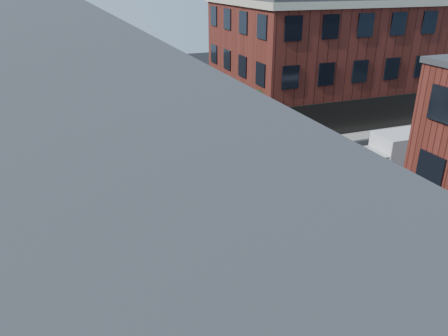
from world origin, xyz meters
name	(u,v)px	position (x,y,z in m)	size (l,w,h in m)	color
ground	(215,200)	(0.00, 0.00, 0.00)	(120.00, 120.00, 0.00)	black
sidewalk_ne	(316,97)	(21.00, 21.00, 0.07)	(30.00, 30.00, 0.15)	gray
building_ne	(341,55)	(20.50, 16.00, 6.00)	(25.00, 16.00, 12.00)	#4E1B13
tree_near	(256,106)	(7.56, 9.98, 3.16)	(2.69, 2.69, 4.49)	black
tree_far	(231,94)	(7.56, 15.98, 2.87)	(2.43, 2.43, 4.07)	black
signal_pole	(129,232)	(-6.72, -6.68, 2.86)	(1.29, 1.24, 4.60)	black
box_truck	(403,155)	(13.99, -1.82, 1.89)	(8.10, 2.68, 3.63)	silver
traffic_cone	(180,239)	(-3.71, -4.44, 0.37)	(0.50, 0.50, 0.78)	#DF5C09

